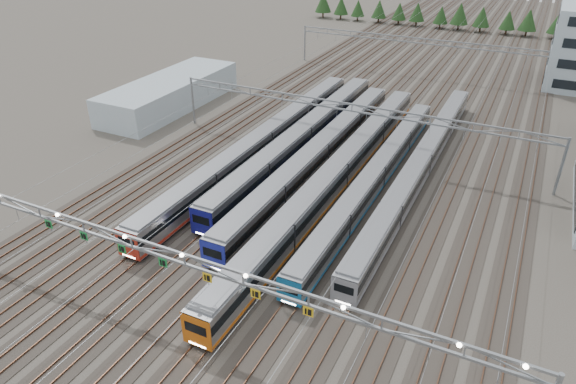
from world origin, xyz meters
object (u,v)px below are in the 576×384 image
at_px(train_a, 264,142).
at_px(train_d, 337,174).
at_px(train_c, 319,154).
at_px(train_e, 375,176).
at_px(west_shed, 170,93).
at_px(gantry_near, 183,262).
at_px(train_f, 421,164).
at_px(train_b, 302,138).
at_px(gantry_mid, 352,114).
at_px(gantry_far, 425,46).

height_order(train_a, train_d, train_d).
bearing_deg(train_c, train_a, 177.33).
distance_m(train_e, west_shed, 45.65).
bearing_deg(train_d, gantry_near, -94.49).
relative_size(train_f, gantry_near, 1.05).
height_order(train_b, gantry_near, gantry_near).
height_order(train_d, train_e, train_d).
height_order(train_a, train_c, train_c).
bearing_deg(gantry_near, train_b, 100.01).
height_order(gantry_near, gantry_mid, gantry_near).
height_order(train_c, train_e, train_c).
height_order(train_a, train_b, train_b).
bearing_deg(train_f, gantry_far, 103.29).
xyz_separation_m(train_f, gantry_mid, (-11.25, 2.63, 4.45)).
bearing_deg(gantry_near, west_shed, 129.08).
height_order(train_a, gantry_near, gantry_near).
distance_m(train_f, gantry_mid, 12.38).
height_order(gantry_mid, west_shed, gantry_mid).
bearing_deg(gantry_near, train_e, 77.77).
bearing_deg(gantry_far, train_b, -98.15).
distance_m(gantry_far, west_shed, 54.40).
xyz_separation_m(gantry_near, west_shed, (-36.70, 45.19, -4.55)).
bearing_deg(train_e, gantry_far, 97.16).
xyz_separation_m(train_e, gantry_near, (-6.80, -31.35, 5.19)).
bearing_deg(train_a, gantry_near, -71.80).
relative_size(train_a, train_d, 0.93).
bearing_deg(train_a, train_b, 40.90).
relative_size(train_a, train_f, 0.99).
xyz_separation_m(train_b, gantry_far, (6.75, 47.16, 4.20)).
bearing_deg(train_b, train_a, -139.10).
distance_m(train_c, west_shed, 36.38).
relative_size(train_d, train_e, 1.23).
relative_size(train_b, west_shed, 1.76).
xyz_separation_m(train_e, west_shed, (-43.50, 13.84, 0.64)).
xyz_separation_m(train_f, gantry_far, (-11.25, 47.63, 4.45)).
height_order(train_a, west_shed, west_shed).
relative_size(train_c, gantry_far, 0.95).
relative_size(train_b, gantry_far, 0.94).
relative_size(gantry_near, gantry_far, 1.00).
xyz_separation_m(train_a, train_c, (9.00, -0.42, 0.04)).
height_order(train_e, gantry_far, gantry_far).
bearing_deg(train_b, train_c, -43.81).
relative_size(train_d, gantry_far, 1.12).
height_order(train_b, west_shed, west_shed).
xyz_separation_m(train_c, gantry_near, (2.20, -33.65, 4.90)).
distance_m(train_a, gantry_far, 52.45).
bearing_deg(train_a, gantry_far, 77.57).
xyz_separation_m(train_a, train_d, (13.50, -4.82, 0.01)).
xyz_separation_m(gantry_mid, gantry_far, (0.00, 45.00, 0.00)).
distance_m(train_e, train_f, 7.61).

